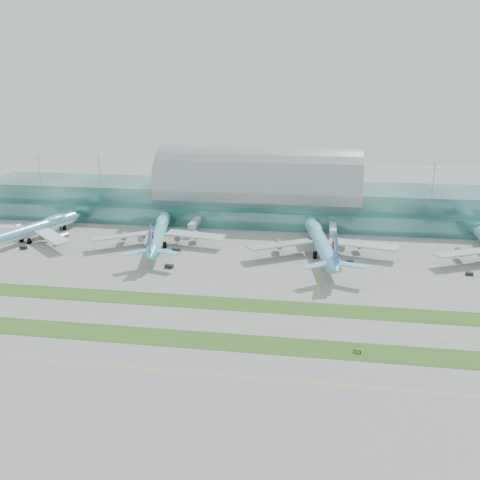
% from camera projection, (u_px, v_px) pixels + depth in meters
% --- Properties ---
extents(ground, '(700.00, 700.00, 0.00)m').
position_uv_depth(ground, '(218.00, 305.00, 203.27)').
color(ground, gray).
rests_on(ground, ground).
extents(terminal, '(340.00, 69.10, 36.00)m').
position_uv_depth(terminal, '(259.00, 195.00, 320.44)').
color(terminal, '#3D7A75').
rests_on(terminal, ground).
extents(grass_strip_near, '(420.00, 12.00, 0.08)m').
position_uv_depth(grass_strip_near, '(202.00, 340.00, 176.86)').
color(grass_strip_near, '#2D591E').
rests_on(grass_strip_near, ground).
extents(grass_strip_far, '(420.00, 12.00, 0.08)m').
position_uv_depth(grass_strip_far, '(219.00, 303.00, 205.15)').
color(grass_strip_far, '#2D591E').
rests_on(grass_strip_far, ground).
extents(taxiline_a, '(420.00, 0.35, 0.01)m').
position_uv_depth(taxiline_a, '(188.00, 372.00, 158.01)').
color(taxiline_a, yellow).
rests_on(taxiline_a, ground).
extents(taxiline_b, '(420.00, 0.35, 0.01)m').
position_uv_depth(taxiline_b, '(211.00, 322.00, 190.07)').
color(taxiline_b, yellow).
rests_on(taxiline_b, ground).
extents(taxiline_c, '(420.00, 0.35, 0.01)m').
position_uv_depth(taxiline_c, '(227.00, 287.00, 220.24)').
color(taxiline_c, yellow).
rests_on(taxiline_c, ground).
extents(taxiline_d, '(420.00, 0.35, 0.01)m').
position_uv_depth(taxiline_d, '(235.00, 269.00, 240.99)').
color(taxiline_d, yellow).
rests_on(taxiline_d, ground).
extents(airliner_a, '(61.89, 72.01, 20.49)m').
position_uv_depth(airliner_a, '(31.00, 229.00, 279.41)').
color(airliner_a, '#5AAEC7').
rests_on(airliner_a, ground).
extents(airliner_b, '(67.23, 77.31, 21.42)m').
position_uv_depth(airliner_b, '(159.00, 233.00, 272.12)').
color(airliner_b, '#63CBDB').
rests_on(airliner_b, ground).
extents(airliner_c, '(71.91, 82.43, 22.75)m').
position_uv_depth(airliner_c, '(321.00, 241.00, 257.03)').
color(airliner_c, '#6BD2EB').
rests_on(airliner_c, ground).
extents(gse_b, '(3.34, 1.85, 1.55)m').
position_uv_depth(gse_b, '(24.00, 248.00, 267.57)').
color(gse_b, black).
rests_on(gse_b, ground).
extents(gse_c, '(4.05, 2.67, 1.62)m').
position_uv_depth(gse_c, '(169.00, 266.00, 241.89)').
color(gse_c, black).
rests_on(gse_c, ground).
extents(gse_d, '(4.42, 2.59, 1.73)m').
position_uv_depth(gse_d, '(176.00, 250.00, 263.82)').
color(gse_d, black).
rests_on(gse_d, ground).
extents(gse_e, '(4.09, 2.64, 1.60)m').
position_uv_depth(gse_e, '(338.00, 268.00, 239.55)').
color(gse_e, yellow).
rests_on(gse_e, ground).
extents(gse_f, '(3.34, 1.73, 1.67)m').
position_uv_depth(gse_f, '(350.00, 261.00, 248.02)').
color(gse_f, black).
rests_on(gse_f, ground).
extents(gse_g, '(3.74, 2.85, 1.50)m').
position_uv_depth(gse_g, '(469.00, 274.00, 233.31)').
color(gse_g, black).
rests_on(gse_g, ground).
extents(taxiway_sign_east, '(2.38, 0.93, 1.02)m').
position_uv_depth(taxiway_sign_east, '(357.00, 352.00, 168.53)').
color(taxiway_sign_east, black).
rests_on(taxiway_sign_east, ground).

